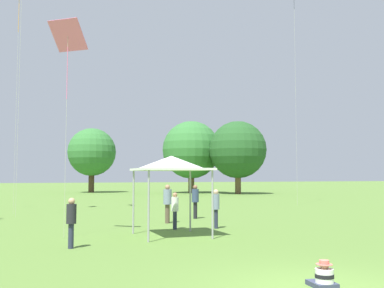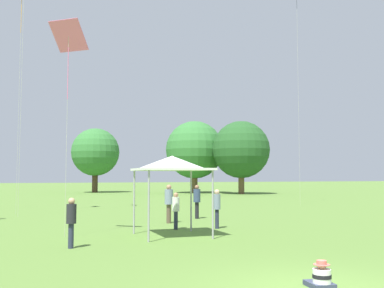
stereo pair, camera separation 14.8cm
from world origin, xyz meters
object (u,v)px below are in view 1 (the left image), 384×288
Objects in this scene: distant_tree_0 at (238,150)px; person_standing_1 at (167,200)px; kite_5 at (19,4)px; distant_tree_2 at (191,150)px; person_standing_0 at (175,207)px; person_standing_2 at (195,199)px; seated_toddler at (324,277)px; distant_tree_1 at (92,152)px; person_standing_4 at (216,205)px; kite_0 at (68,39)px; person_standing_5 at (71,218)px; canopy_tent at (171,164)px.

person_standing_1 is at bearing -123.47° from distant_tree_0.
kite_5 is 35.29m from distant_tree_2.
kite_5 is 1.49× the size of distant_tree_0.
distant_tree_2 is at bearing 127.82° from distant_tree_0.
person_standing_2 is (2.60, 4.02, 0.13)m from person_standing_0.
distant_tree_2 is (16.54, 47.55, 5.47)m from seated_toddler.
kite_5 is (-5.52, 20.89, 12.34)m from seated_toddler.
distant_tree_1 is at bearing 151.36° from distant_tree_2.
person_standing_4 is 0.17× the size of distant_tree_2.
person_standing_1 is 0.23× the size of kite_0.
distant_tree_0 reaches higher than seated_toddler.
person_standing_2 is (3.21, 14.28, 0.83)m from seated_toddler.
person_standing_5 is (-4.03, 6.83, 0.71)m from seated_toddler.
distant_tree_0 is at bearing -36.37° from distant_tree_1.
person_standing_1 is at bearing -62.34° from kite_0.
kite_5 is 35.42m from distant_tree_1.
person_standing_5 is 0.17× the size of distant_tree_0.
distant_tree_1 is (1.38, 39.80, 4.42)m from person_standing_2.
person_standing_4 is at bearing -58.51° from kite_5.
canopy_tent is 0.34× the size of distant_tree_1.
person_standing_2 is 36.14m from distant_tree_2.
seated_toddler is 54.53m from distant_tree_1.
canopy_tent is at bearing 94.41° from person_standing_2.
person_standing_2 is 0.19× the size of distant_tree_0.
person_standing_5 is at bearing 21.59° from person_standing_4.
person_standing_5 is at bearing -87.92° from kite_5.
person_standing_0 is 5.77m from person_standing_5.
person_standing_5 is 6.90m from kite_0.
seated_toddler is 0.21× the size of canopy_tent.
kite_5 reaches higher than person_standing_5.
kite_0 is (-4.54, -0.78, 6.38)m from person_standing_0.
distant_tree_1 reaches higher than person_standing_1.
canopy_tent is 16.84m from kite_5.
distant_tree_0 is 1.04× the size of distant_tree_1.
person_standing_4 is at bearing -91.03° from kite_0.
seated_toddler is 14.66m from person_standing_2.
distant_tree_2 is (20.47, 38.08, -1.61)m from kite_0.
person_standing_1 reaches higher than person_standing_4.
person_standing_5 reaches higher than seated_toddler.
distant_tree_0 is at bearing -123.71° from person_standing_4.
distant_tree_0 is (24.59, 32.77, -1.78)m from kite_0.
person_standing_1 is 38.39m from distant_tree_2.
person_standing_4 is 1.07× the size of person_standing_5.
kite_0 is at bearing -126.89° from distant_tree_0.
person_standing_0 is 0.11× the size of kite_5.
kite_0 is at bearing 121.09° from seated_toddler.
person_standing_2 is 40.06m from distant_tree_1.
canopy_tent is 0.31× the size of distant_tree_2.
seated_toddler is 50.64m from distant_tree_2.
kite_5 is at bearing -106.95° from distant_tree_1.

